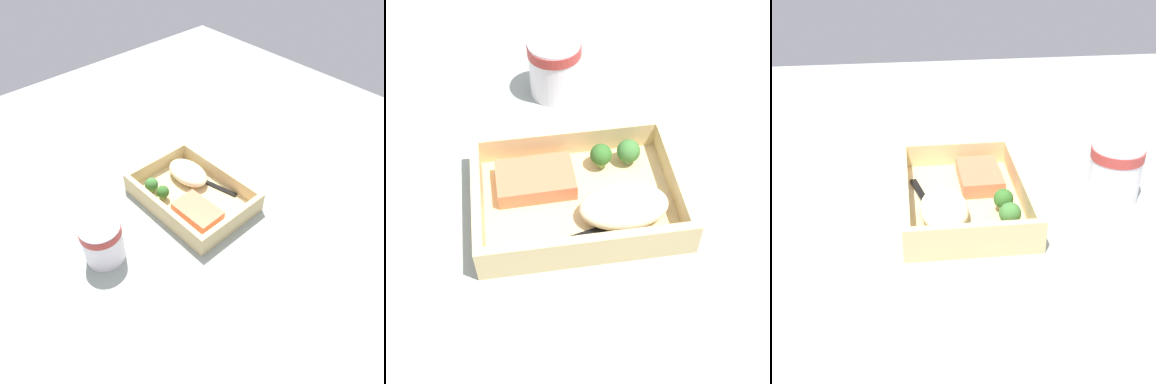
# 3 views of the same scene
# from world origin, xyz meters

# --- Properties ---
(ground_plane) EXTENTS (1.60, 1.60, 0.02)m
(ground_plane) POSITION_xyz_m (0.00, 0.00, -0.01)
(ground_plane) COLOR #8F9A91
(takeout_tray) EXTENTS (0.27, 0.20, 0.01)m
(takeout_tray) POSITION_xyz_m (0.00, 0.00, 0.01)
(takeout_tray) COLOR #D3B77E
(takeout_tray) RESTS_ON ground_plane
(tray_rim) EXTENTS (0.27, 0.20, 0.04)m
(tray_rim) POSITION_xyz_m (0.00, 0.00, 0.03)
(tray_rim) COLOR #D3B77E
(tray_rim) RESTS_ON takeout_tray
(salmon_fillet) EXTENTS (0.11, 0.07, 0.02)m
(salmon_fillet) POSITION_xyz_m (-0.05, 0.03, 0.02)
(salmon_fillet) COLOR #E56C47
(salmon_fillet) RESTS_ON takeout_tray
(mashed_potatoes) EXTENTS (0.12, 0.07, 0.04)m
(mashed_potatoes) POSITION_xyz_m (0.05, -0.04, 0.03)
(mashed_potatoes) COLOR beige
(mashed_potatoes) RESTS_ON takeout_tray
(broccoli_floret_1) EXTENTS (0.03, 0.03, 0.04)m
(broccoli_floret_1) POSITION_xyz_m (0.08, 0.06, 0.03)
(broccoli_floret_1) COLOR #84A164
(broccoli_floret_1) RESTS_ON takeout_tray
(broccoli_floret_2) EXTENTS (0.03, 0.03, 0.04)m
(broccoli_floret_2) POSITION_xyz_m (0.04, 0.06, 0.03)
(broccoli_floret_2) COLOR #7E9A4F
(broccoli_floret_2) RESTS_ON takeout_tray
(fork) EXTENTS (0.16, 0.05, 0.00)m
(fork) POSITION_xyz_m (0.02, -0.06, 0.01)
(fork) COLOR black
(fork) RESTS_ON takeout_tray
(paper_cup) EXTENTS (0.08, 0.08, 0.09)m
(paper_cup) POSITION_xyz_m (0.00, 0.24, 0.05)
(paper_cup) COLOR white
(paper_cup) RESTS_ON ground_plane
(receipt_slip) EXTENTS (0.12, 0.14, 0.00)m
(receipt_slip) POSITION_xyz_m (0.07, -0.23, 0.00)
(receipt_slip) COLOR white
(receipt_slip) RESTS_ON ground_plane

